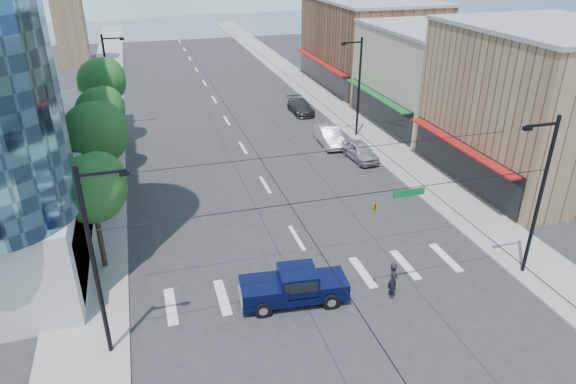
# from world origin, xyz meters

# --- Properties ---
(ground) EXTENTS (160.00, 160.00, 0.00)m
(ground) POSITION_xyz_m (0.00, 0.00, 0.00)
(ground) COLOR #28282B
(ground) RESTS_ON ground
(sidewalk_left) EXTENTS (4.00, 120.00, 0.15)m
(sidewalk_left) POSITION_xyz_m (-12.00, 40.00, 0.07)
(sidewalk_left) COLOR gray
(sidewalk_left) RESTS_ON ground
(sidewalk_right) EXTENTS (4.00, 120.00, 0.15)m
(sidewalk_right) POSITION_xyz_m (12.00, 40.00, 0.07)
(sidewalk_right) COLOR gray
(sidewalk_right) RESTS_ON ground
(shop_near) EXTENTS (12.00, 14.00, 11.00)m
(shop_near) POSITION_xyz_m (20.00, 10.00, 5.50)
(shop_near) COLOR #8C6B4C
(shop_near) RESTS_ON ground
(shop_mid) EXTENTS (12.00, 14.00, 9.00)m
(shop_mid) POSITION_xyz_m (20.00, 24.00, 4.50)
(shop_mid) COLOR tan
(shop_mid) RESTS_ON ground
(shop_far) EXTENTS (12.00, 18.00, 10.00)m
(shop_far) POSITION_xyz_m (20.00, 40.00, 5.00)
(shop_far) COLOR brown
(shop_far) RESTS_ON ground
(tree_near) EXTENTS (3.65, 3.64, 6.71)m
(tree_near) POSITION_xyz_m (-11.07, 6.10, 4.99)
(tree_near) COLOR black
(tree_near) RESTS_ON ground
(tree_midnear) EXTENTS (4.09, 4.09, 7.52)m
(tree_midnear) POSITION_xyz_m (-11.07, 13.10, 5.59)
(tree_midnear) COLOR black
(tree_midnear) RESTS_ON ground
(tree_midfar) EXTENTS (3.65, 3.64, 6.71)m
(tree_midfar) POSITION_xyz_m (-11.07, 20.10, 4.99)
(tree_midfar) COLOR black
(tree_midfar) RESTS_ON ground
(tree_far) EXTENTS (4.09, 4.09, 7.52)m
(tree_far) POSITION_xyz_m (-11.07, 27.10, 5.59)
(tree_far) COLOR black
(tree_far) RESTS_ON ground
(signal_rig) EXTENTS (21.80, 0.20, 9.00)m
(signal_rig) POSITION_xyz_m (0.19, -1.00, 4.64)
(signal_rig) COLOR black
(signal_rig) RESTS_ON ground
(lamp_pole_nw) EXTENTS (2.00, 0.25, 9.00)m
(lamp_pole_nw) POSITION_xyz_m (-10.67, 30.00, 4.94)
(lamp_pole_nw) COLOR black
(lamp_pole_nw) RESTS_ON ground
(lamp_pole_ne) EXTENTS (2.00, 0.25, 9.00)m
(lamp_pole_ne) POSITION_xyz_m (10.67, 22.00, 4.94)
(lamp_pole_ne) COLOR black
(lamp_pole_ne) RESTS_ON ground
(pickup_truck) EXTENTS (5.61, 2.54, 1.84)m
(pickup_truck) POSITION_xyz_m (-2.00, 0.20, 0.96)
(pickup_truck) COLOR black
(pickup_truck) RESTS_ON ground
(pedestrian) EXTENTS (0.68, 0.84, 1.97)m
(pedestrian) POSITION_xyz_m (2.98, -0.82, 0.99)
(pedestrian) COLOR black
(pedestrian) RESTS_ON ground
(parked_car_near) EXTENTS (2.11, 4.51, 1.49)m
(parked_car_near) POSITION_xyz_m (8.80, 16.62, 0.75)
(parked_car_near) COLOR #A4A3A8
(parked_car_near) RESTS_ON ground
(parked_car_mid) EXTENTS (1.91, 4.87, 1.58)m
(parked_car_mid) POSITION_xyz_m (7.60, 20.66, 0.79)
(parked_car_mid) COLOR silver
(parked_car_mid) RESTS_ON ground
(parked_car_far) EXTENTS (1.98, 4.81, 1.39)m
(parked_car_far) POSITION_xyz_m (8.00, 30.34, 0.70)
(parked_car_far) COLOR #2F3032
(parked_car_far) RESTS_ON ground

